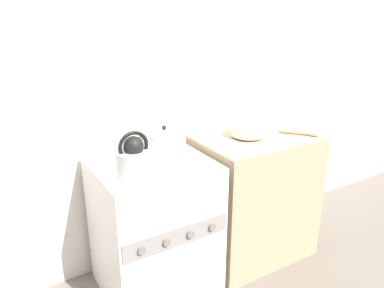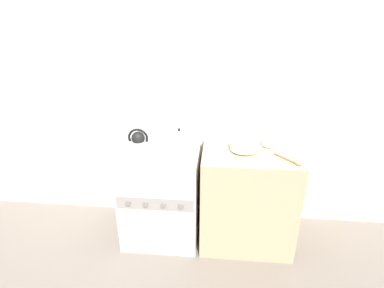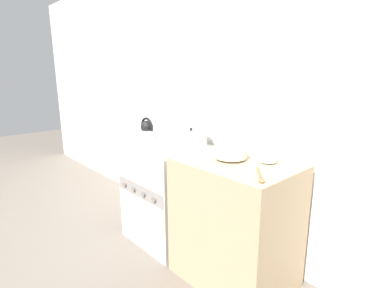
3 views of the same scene
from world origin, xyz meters
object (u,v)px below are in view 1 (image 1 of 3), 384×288
Objects in this scene: stove at (154,227)px; enamel_bowl at (248,130)px; small_ceramic_bowl at (261,123)px; cooking_pot at (164,140)px; kettle at (135,159)px.

enamel_bowl reaches higher than stove.
small_ceramic_bowl reaches higher than stove.
small_ceramic_bowl is at bearing 29.05° from enamel_bowl.
enamel_bowl reaches higher than small_ceramic_bowl.
small_ceramic_bowl is (0.76, -0.01, -0.00)m from cooking_pot.
small_ceramic_bowl is (1.05, 0.22, -0.02)m from kettle.
enamel_bowl is at bearing -13.80° from cooking_pot.
cooking_pot is (0.29, 0.24, -0.02)m from kettle.
cooking_pot is 0.56m from enamel_bowl.
stove is 3.13× the size of cooking_pot.
kettle is 1.07m from small_ceramic_bowl.
stove is 0.85m from enamel_bowl.
enamel_bowl is at bearing 7.14° from kettle.
kettle is at bearing -172.86° from enamel_bowl.
stove is at bearing 179.88° from enamel_bowl.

